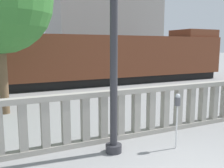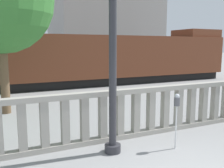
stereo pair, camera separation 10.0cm
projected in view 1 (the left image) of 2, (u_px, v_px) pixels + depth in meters
balustrade at (128, 114)px, 7.12m from camera, size 12.87×0.24×1.43m
lamppost at (114, 24)px, 5.76m from camera, size 0.43×0.43×5.58m
parking_meter at (177, 106)px, 6.30m from camera, size 0.15×0.15×1.44m
train_near at (99, 59)px, 17.19m from camera, size 20.23×2.91×3.92m
building_block at (102, 12)px, 29.77m from camera, size 12.03×8.36×13.30m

